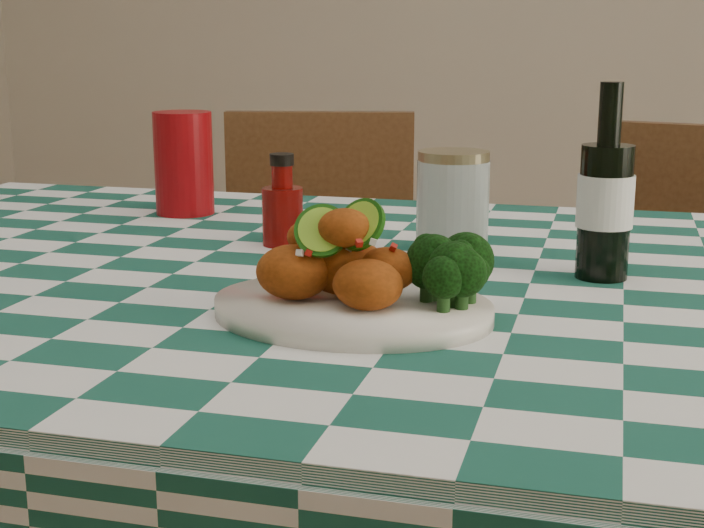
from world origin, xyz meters
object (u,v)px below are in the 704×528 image
(plate, at_px, (352,309))
(wooden_chair_right, at_px, (673,375))
(mason_jar, at_px, (453,203))
(beer_bottle, at_px, (606,182))
(wooden_chair_left, at_px, (314,336))
(ketchup_bottle, at_px, (282,200))
(red_tumbler, at_px, (184,163))
(fried_chicken_pile, at_px, (347,255))

(plate, bearing_deg, wooden_chair_right, 67.87)
(mason_jar, xyz_separation_m, beer_bottle, (0.19, -0.08, 0.05))
(mason_jar, height_order, wooden_chair_left, mason_jar)
(ketchup_bottle, height_order, wooden_chair_right, ketchup_bottle)
(plate, height_order, ketchup_bottle, ketchup_bottle)
(red_tumbler, xyz_separation_m, wooden_chair_right, (0.77, 0.42, -0.42))
(wooden_chair_right, bearing_deg, wooden_chair_left, -168.45)
(ketchup_bottle, distance_m, mason_jar, 0.23)
(ketchup_bottle, height_order, mason_jar, mason_jar)
(mason_jar, bearing_deg, wooden_chair_right, 61.58)
(beer_bottle, bearing_deg, red_tumbler, 158.11)
(wooden_chair_left, bearing_deg, plate, -83.16)
(red_tumbler, distance_m, ketchup_bottle, 0.29)
(wooden_chair_left, height_order, wooden_chair_right, wooden_chair_left)
(beer_bottle, xyz_separation_m, wooden_chair_right, (0.13, 0.67, -0.45))
(fried_chicken_pile, distance_m, red_tumbler, 0.63)
(fried_chicken_pile, relative_size, mason_jar, 1.08)
(fried_chicken_pile, height_order, beer_bottle, beer_bottle)
(plate, distance_m, ketchup_bottle, 0.36)
(beer_bottle, bearing_deg, mason_jar, 157.20)
(fried_chicken_pile, relative_size, beer_bottle, 0.64)
(fried_chicken_pile, bearing_deg, ketchup_bottle, 119.45)
(mason_jar, height_order, beer_bottle, beer_bottle)
(fried_chicken_pile, height_order, wooden_chair_left, wooden_chair_left)
(plate, relative_size, beer_bottle, 1.26)
(plate, relative_size, red_tumbler, 1.78)
(plate, xyz_separation_m, wooden_chair_right, (0.37, 0.91, -0.35))
(wooden_chair_right, bearing_deg, fried_chicken_pile, -97.22)
(plate, xyz_separation_m, beer_bottle, (0.24, 0.23, 0.10))
(plate, distance_m, fried_chicken_pile, 0.05)
(ketchup_bottle, bearing_deg, red_tumbler, 140.88)
(fried_chicken_pile, relative_size, wooden_chair_left, 0.16)
(fried_chicken_pile, distance_m, beer_bottle, 0.34)
(ketchup_bottle, xyz_separation_m, wooden_chair_right, (0.55, 0.60, -0.40))
(plate, bearing_deg, wooden_chair_left, 109.61)
(mason_jar, bearing_deg, ketchup_bottle, -178.68)
(plate, height_order, fried_chicken_pile, fried_chicken_pile)
(beer_bottle, bearing_deg, wooden_chair_left, 128.64)
(ketchup_bottle, xyz_separation_m, beer_bottle, (0.41, -0.07, 0.05))
(plate, height_order, wooden_chair_left, wooden_chair_left)
(red_tumbler, relative_size, wooden_chair_left, 0.18)
(fried_chicken_pile, xyz_separation_m, wooden_chair_right, (0.37, 0.91, -0.40))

